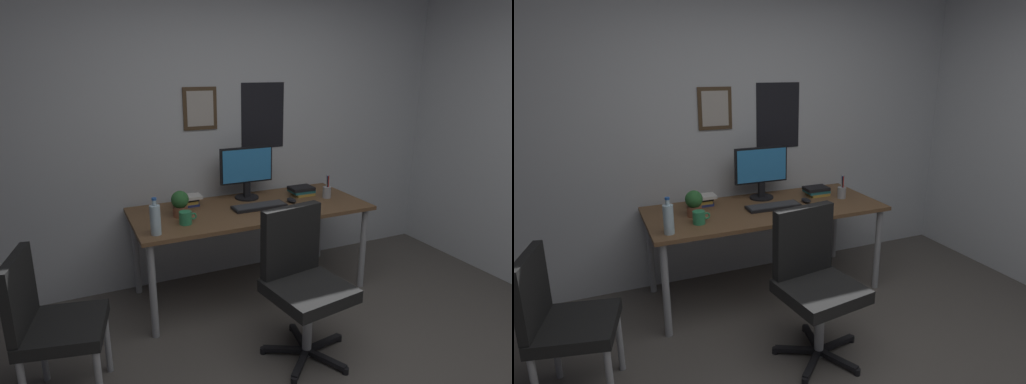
% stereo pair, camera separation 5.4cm
% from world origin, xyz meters
% --- Properties ---
extents(wall_back, '(4.40, 0.10, 2.60)m').
position_xyz_m(wall_back, '(0.00, 2.15, 1.30)').
color(wall_back, silver).
rests_on(wall_back, ground_plane).
extents(desk, '(1.84, 0.79, 0.72)m').
position_xyz_m(desk, '(0.04, 1.68, 0.66)').
color(desk, brown).
rests_on(desk, ground_plane).
extents(office_chair, '(0.57, 0.57, 0.95)m').
position_xyz_m(office_chair, '(0.01, 0.82, 0.53)').
color(office_chair, black).
rests_on(office_chair, ground_plane).
extents(side_chair, '(0.50, 0.50, 0.88)m').
position_xyz_m(side_chair, '(-1.43, 0.98, 0.50)').
color(side_chair, black).
rests_on(side_chair, ground_plane).
extents(monitor, '(0.46, 0.20, 0.43)m').
position_xyz_m(monitor, '(0.11, 1.91, 0.96)').
color(monitor, black).
rests_on(monitor, desk).
extents(keyboard, '(0.43, 0.15, 0.03)m').
position_xyz_m(keyboard, '(0.10, 1.63, 0.73)').
color(keyboard, black).
rests_on(keyboard, desk).
extents(computer_mouse, '(0.06, 0.11, 0.04)m').
position_xyz_m(computer_mouse, '(0.40, 1.65, 0.74)').
color(computer_mouse, black).
rests_on(computer_mouse, desk).
extents(water_bottle, '(0.07, 0.07, 0.25)m').
position_xyz_m(water_bottle, '(-0.76, 1.40, 0.83)').
color(water_bottle, silver).
rests_on(water_bottle, desk).
extents(coffee_mug_near, '(0.13, 0.09, 0.09)m').
position_xyz_m(coffee_mug_near, '(-0.53, 1.51, 0.77)').
color(coffee_mug_near, '#2D8C59').
rests_on(coffee_mug_near, desk).
extents(potted_plant, '(0.13, 0.13, 0.20)m').
position_xyz_m(potted_plant, '(-0.52, 1.69, 0.83)').
color(potted_plant, brown).
rests_on(potted_plant, desk).
extents(pen_cup, '(0.07, 0.07, 0.20)m').
position_xyz_m(pen_cup, '(0.73, 1.64, 0.78)').
color(pen_cup, '#9EA0A5').
rests_on(pen_cup, desk).
extents(book_stack_left, '(0.20, 0.17, 0.07)m').
position_xyz_m(book_stack_left, '(0.58, 1.80, 0.76)').
color(book_stack_left, gold).
rests_on(book_stack_left, desk).
extents(book_stack_right, '(0.22, 0.14, 0.09)m').
position_xyz_m(book_stack_right, '(-0.41, 1.91, 0.77)').
color(book_stack_right, navy).
rests_on(book_stack_right, desk).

